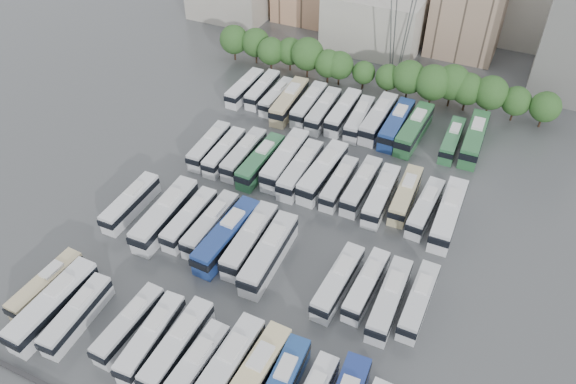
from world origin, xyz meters
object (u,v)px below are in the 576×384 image
at_px(bus_r2_s11, 406,195).
at_px(bus_r3_s0, 245,88).
at_px(bus_r2_s4, 261,161).
at_px(bus_r1_s0, 131,203).
at_px(bus_r1_s13, 419,301).
at_px(bus_r3_s8, 378,118).
at_px(bus_r2_s1, 209,145).
at_px(bus_r2_s9, 361,185).
at_px(bus_r0_s5, 152,337).
at_px(bus_r3_s6, 343,112).
at_px(bus_r3_s3, 289,101).
at_px(bus_r3_s13, 474,138).
at_px(bus_r2_s5, 285,159).
at_px(bus_r3_s1, 263,89).
at_px(bus_r2_s8, 339,183).
at_px(bus_r0_s4, 129,324).
at_px(bus_r2_s3, 244,154).
at_px(bus_r3_s12, 452,140).
at_px(bus_r1_s2, 165,214).
at_px(bus_r2_s2, 224,152).
at_px(bus_r3_s10, 414,129).
at_px(bus_r0_s2, 77,315).
at_px(bus_r1_s3, 190,219).
at_px(bus_r0_s6, 178,345).
at_px(bus_r0_s8, 226,369).
at_px(bus_r0_s0, 47,285).
at_px(bus_r3_s4, 309,104).
at_px(bus_r2_s6, 301,169).
at_px(bus_r0_s7, 193,370).
at_px(bus_r1_s7, 269,253).
at_px(bus_r3_s9, 396,124).
at_px(bus_r2_s12, 425,207).
at_px(bus_r1_s4, 211,224).
at_px(bus_r2_s13, 448,214).
at_px(bus_r1_s12, 389,299).
at_px(bus_r1_s6, 250,240).
at_px(bus_r1_s11, 366,285).
at_px(bus_r3_s7, 359,118).
at_px(bus_r1_s10, 338,282).
at_px(bus_r1_s5, 227,236).
at_px(bus_r2_s7, 323,172).

distance_m(bus_r2_s11, bus_r3_s0, 40.25).
bearing_deg(bus_r2_s4, bus_r1_s0, -126.12).
distance_m(bus_r1_s13, bus_r3_s8, 39.73).
relative_size(bus_r2_s1, bus_r2_s9, 0.94).
bearing_deg(bus_r0_s5, bus_r3_s6, 83.86).
xyz_separation_m(bus_r3_s3, bus_r3_s13, (32.98, 2.34, 0.06)).
distance_m(bus_r2_s5, bus_r3_s1, 22.66).
relative_size(bus_r2_s8, bus_r3_s0, 0.97).
distance_m(bus_r0_s4, bus_r2_s3, 34.99).
bearing_deg(bus_r3_s8, bus_r3_s12, -1.25).
xyz_separation_m(bus_r1_s2, bus_r2_s9, (23.06, 18.07, -0.27)).
xyz_separation_m(bus_r2_s2, bus_r3_s12, (32.96, 19.00, -0.02)).
relative_size(bus_r3_s10, bus_r3_s12, 1.23).
bearing_deg(bus_r1_s13, bus_r2_s5, 145.89).
distance_m(bus_r0_s2, bus_r1_s3, 19.99).
bearing_deg(bus_r0_s6, bus_r0_s8, -4.25).
height_order(bus_r0_s0, bus_r3_s4, bus_r3_s4).
height_order(bus_r0_s0, bus_r1_s2, bus_r1_s2).
height_order(bus_r1_s13, bus_r2_s6, bus_r2_s6).
xyz_separation_m(bus_r0_s4, bus_r0_s5, (3.49, -0.43, 0.09)).
bearing_deg(bus_r0_s7, bus_r3_s8, 88.95).
distance_m(bus_r1_s7, bus_r3_s9, 37.04).
xyz_separation_m(bus_r0_s8, bus_r2_s12, (13.08, 35.18, -0.29)).
relative_size(bus_r1_s4, bus_r2_s13, 0.90).
distance_m(bus_r0_s5, bus_r2_s2, 36.01).
height_order(bus_r1_s3, bus_r2_s9, bus_r2_s9).
bearing_deg(bus_r1_s12, bus_r3_s3, 129.05).
bearing_deg(bus_r2_s9, bus_r1_s6, -118.48).
xyz_separation_m(bus_r1_s2, bus_r1_s11, (29.98, 0.15, -0.41)).
relative_size(bus_r3_s1, bus_r3_s4, 0.92).
relative_size(bus_r2_s5, bus_r3_s7, 1.16).
bearing_deg(bus_r3_s10, bus_r2_s8, -106.71).
height_order(bus_r0_s0, bus_r3_s0, bus_r3_s0).
bearing_deg(bus_r0_s2, bus_r1_s10, 31.60).
relative_size(bus_r1_s6, bus_r2_s13, 0.97).
xyz_separation_m(bus_r0_s4, bus_r3_s6, (6.74, 53.17, 0.19)).
bearing_deg(bus_r2_s2, bus_r2_s6, 1.64).
bearing_deg(bus_r0_s5, bus_r0_s0, 174.29).
height_order(bus_r0_s4, bus_r2_s13, bus_r2_s13).
relative_size(bus_r1_s5, bus_r3_s1, 1.21).
relative_size(bus_r1_s7, bus_r2_s12, 1.17).
xyz_separation_m(bus_r2_s8, bus_r3_s9, (3.39, 18.71, 0.31)).
distance_m(bus_r1_s12, bus_r2_s9, 21.57).
bearing_deg(bus_r1_s6, bus_r1_s10, -8.71).
height_order(bus_r2_s4, bus_r3_s1, bus_r2_s4).
bearing_deg(bus_r3_s4, bus_r1_s7, -75.86).
distance_m(bus_r0_s0, bus_r3_s4, 54.19).
xyz_separation_m(bus_r1_s2, bus_r2_s12, (33.08, 17.38, -0.35)).
height_order(bus_r0_s7, bus_r2_s7, bus_r2_s7).
distance_m(bus_r0_s6, bus_r2_s12, 39.85).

